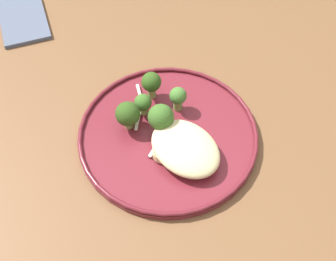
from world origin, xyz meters
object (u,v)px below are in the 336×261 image
at_px(seared_scallop_right_edge, 193,145).
at_px(broccoli_floret_left_leaning, 143,103).
at_px(broccoli_floret_tall_stalk, 160,117).
at_px(broccoli_floret_center_pile, 180,96).
at_px(seared_scallop_front_small, 183,156).
at_px(seared_scallop_rear_pale, 162,153).
at_px(dinner_plate, 168,135).
at_px(seared_scallop_center_golden, 171,132).
at_px(broccoli_floret_small_sprig, 128,114).
at_px(folded_napkin, 23,19).
at_px(broccoli_floret_right_tilted, 151,83).

relative_size(seared_scallop_right_edge, broccoli_floret_left_leaning, 0.80).
xyz_separation_m(broccoli_floret_tall_stalk, broccoli_floret_center_pile, (-0.01, 0.06, -0.00)).
height_order(seared_scallop_front_small, seared_scallop_rear_pale, same).
relative_size(dinner_plate, seared_scallop_right_edge, 8.90).
bearing_deg(seared_scallop_center_golden, broccoli_floret_small_sprig, -147.14).
height_order(seared_scallop_rear_pale, broccoli_floret_center_pile, broccoli_floret_center_pile).
distance_m(seared_scallop_center_golden, seared_scallop_right_edge, 0.04).
bearing_deg(dinner_plate, seared_scallop_rear_pale, -53.52).
relative_size(broccoli_floret_left_leaning, folded_napkin, 0.27).
distance_m(broccoli_floret_tall_stalk, broccoli_floret_small_sprig, 0.05).
distance_m(broccoli_floret_tall_stalk, broccoli_floret_left_leaning, 0.04).
bearing_deg(seared_scallop_front_small, dinner_plate, 162.64).
bearing_deg(seared_scallop_right_edge, broccoli_floret_small_sprig, -155.98).
bearing_deg(broccoli_floret_left_leaning, broccoli_floret_center_pile, 59.23).
bearing_deg(broccoli_floret_tall_stalk, broccoli_floret_center_pile, 102.52).
bearing_deg(broccoli_floret_center_pile, seared_scallop_front_small, -40.43).
height_order(seared_scallop_center_golden, seared_scallop_front_small, seared_scallop_front_small).
bearing_deg(broccoli_floret_left_leaning, broccoli_floret_right_tilted, 118.04).
bearing_deg(seared_scallop_right_edge, broccoli_floret_center_pile, 149.93).
bearing_deg(folded_napkin, broccoli_floret_right_tilted, 9.45).
xyz_separation_m(seared_scallop_center_golden, folded_napkin, (-0.42, -0.02, -0.02)).
relative_size(broccoli_floret_left_leaning, broccoli_floret_small_sprig, 0.77).
xyz_separation_m(seared_scallop_front_small, broccoli_floret_tall_stalk, (-0.07, 0.01, 0.02)).
bearing_deg(folded_napkin, seared_scallop_center_golden, 3.27).
distance_m(broccoli_floret_center_pile, broccoli_floret_right_tilted, 0.05).
bearing_deg(seared_scallop_center_golden, broccoli_floret_right_tilted, 158.97).
xyz_separation_m(seared_scallop_rear_pale, broccoli_floret_small_sprig, (-0.08, -0.00, 0.02)).
bearing_deg(broccoli_floret_left_leaning, folded_napkin, -176.48).
distance_m(dinner_plate, seared_scallop_right_edge, 0.05).
bearing_deg(seared_scallop_center_golden, broccoli_floret_left_leaning, -178.11).
bearing_deg(seared_scallop_front_small, broccoli_floret_right_tilted, 158.99).
bearing_deg(broccoli_floret_small_sprig, broccoli_floret_right_tilted, 108.95).
bearing_deg(dinner_plate, broccoli_floret_right_tilted, 156.65).
bearing_deg(seared_scallop_right_edge, broccoli_floret_tall_stalk, -169.95).
bearing_deg(seared_scallop_right_edge, broccoli_floret_left_leaning, -175.10).
height_order(seared_scallop_center_golden, folded_napkin, seared_scallop_center_golden).
relative_size(seared_scallop_front_small, broccoli_floret_tall_stalk, 0.64).
distance_m(dinner_plate, folded_napkin, 0.42).
xyz_separation_m(broccoli_floret_tall_stalk, broccoli_floret_small_sprig, (-0.04, -0.03, -0.00)).
xyz_separation_m(seared_scallop_rear_pale, broccoli_floret_tall_stalk, (-0.04, 0.03, 0.02)).
height_order(seared_scallop_center_golden, seared_scallop_right_edge, seared_scallop_right_edge).
height_order(seared_scallop_center_golden, broccoli_floret_center_pile, broccoli_floret_center_pile).
xyz_separation_m(broccoli_floret_center_pile, broccoli_floret_small_sprig, (-0.03, -0.09, 0.00)).
distance_m(broccoli_floret_center_pile, broccoli_floret_small_sprig, 0.09).
xyz_separation_m(seared_scallop_center_golden, broccoli_floret_right_tilted, (-0.08, 0.03, 0.02)).
relative_size(broccoli_floret_left_leaning, broccoli_floret_right_tilted, 0.77).
height_order(broccoli_floret_left_leaning, folded_napkin, broccoli_floret_left_leaning).
height_order(seared_scallop_rear_pale, broccoli_floret_tall_stalk, broccoli_floret_tall_stalk).
distance_m(broccoli_floret_left_leaning, broccoli_floret_small_sprig, 0.04).
height_order(seared_scallop_right_edge, broccoli_floret_tall_stalk, broccoli_floret_tall_stalk).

